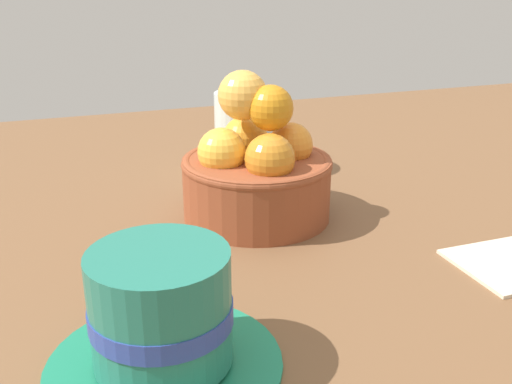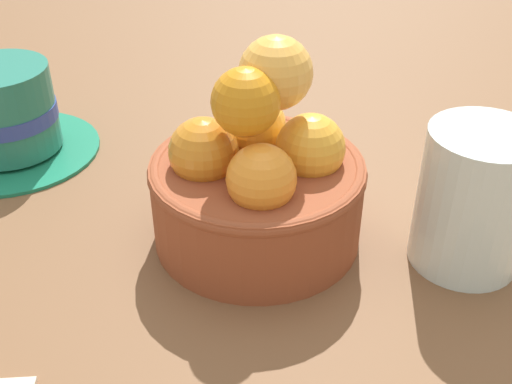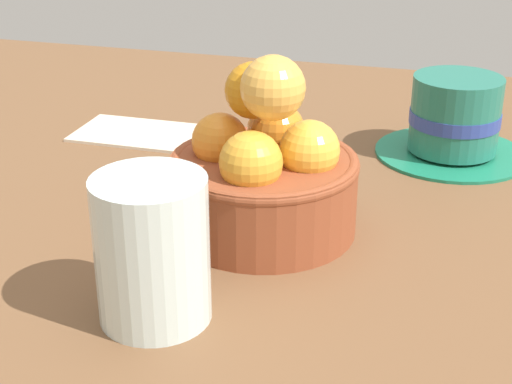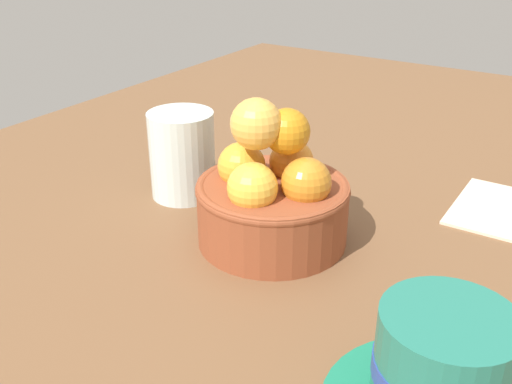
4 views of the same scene
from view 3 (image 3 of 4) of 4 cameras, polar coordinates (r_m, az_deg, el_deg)
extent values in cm
cube|color=brown|center=(60.78, 0.56, -4.71)|extent=(152.19, 97.62, 4.76)
cylinder|color=brown|center=(58.37, 0.58, -0.15)|extent=(14.03, 14.03, 5.88)
torus|color=brown|center=(57.35, 0.59, 2.15)|extent=(14.23, 14.23, 1.00)
sphere|color=orange|center=(59.85, 1.76, 4.54)|extent=(4.49, 4.49, 4.49)
sphere|color=orange|center=(58.05, -2.57, 3.88)|extent=(4.25, 4.25, 4.25)
sphere|color=gold|center=(53.87, -0.69, 2.22)|extent=(4.51, 4.51, 4.51)
sphere|color=yellow|center=(55.81, 3.89, 2.98)|extent=(4.45, 4.45, 4.45)
sphere|color=orange|center=(56.52, -0.21, 7.50)|extent=(4.18, 4.18, 4.18)
sphere|color=#F4B049|center=(53.95, 1.25, 7.67)|extent=(4.60, 4.60, 4.60)
cylinder|color=#1B7958|center=(75.83, 14.16, 2.90)|extent=(14.28, 14.28, 0.60)
cylinder|color=#237260|center=(74.56, 14.46, 5.61)|extent=(8.25, 8.25, 7.01)
cylinder|color=#2D4299|center=(74.67, 14.44, 5.36)|extent=(8.41, 8.41, 1.26)
cylinder|color=silver|center=(47.37, -7.65, -4.26)|extent=(7.04, 7.04, 9.38)
cube|color=beige|center=(79.56, -8.70, 4.41)|extent=(12.46, 8.01, 0.60)
camera|label=1|loc=(1.00, 19.32, 20.48)|focal=40.89mm
camera|label=2|loc=(0.73, -28.36, 21.59)|focal=44.29mm
camera|label=4|loc=(0.81, 38.97, 20.49)|focal=41.36mm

